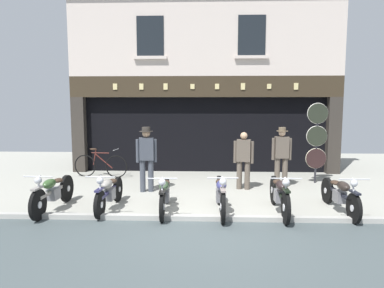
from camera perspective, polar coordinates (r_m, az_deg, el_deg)
name	(u,v)px	position (r m, az deg, el deg)	size (l,w,h in m)	color
ground	(203,242)	(6.50, 1.74, -15.50)	(21.19, 22.00, 0.18)	#9A9A8F
shop_facade	(205,121)	(14.05, 2.08, 3.66)	(9.49, 4.42, 6.09)	black
motorcycle_far_left	(53,192)	(8.59, -21.46, -7.17)	(0.62, 2.07, 0.93)	black
motorcycle_left	(109,192)	(8.29, -13.20, -7.50)	(0.62, 1.95, 0.90)	black
motorcycle_center_left	(165,194)	(7.95, -4.43, -7.94)	(0.62, 1.98, 0.89)	black
motorcycle_center	(221,193)	(7.87, 4.65, -7.93)	(0.62, 2.09, 0.93)	black
motorcycle_center_right	(279,194)	(8.04, 13.89, -7.79)	(0.62, 2.12, 0.93)	black
motorcycle_right	(340,194)	(8.51, 22.71, -7.44)	(0.62, 2.06, 0.91)	black
salesman_left	(146,156)	(9.65, -7.33, -1.88)	(0.55, 0.36, 1.77)	#3D424C
shopkeeper_center	(244,158)	(9.96, 8.29, -2.24)	(0.55, 0.29, 1.60)	brown
salesman_right	(282,154)	(10.39, 14.19, -1.62)	(0.56, 0.33, 1.72)	brown
tyre_sign_pole	(317,137)	(11.20, 19.42, 1.07)	(0.62, 0.06, 2.41)	#232328
advert_board_near	(151,121)	(12.57, -6.57, 3.76)	(0.66, 0.03, 1.06)	silver
leaning_bicycle	(100,165)	(11.97, -14.52, -3.30)	(1.80, 0.50, 0.96)	black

